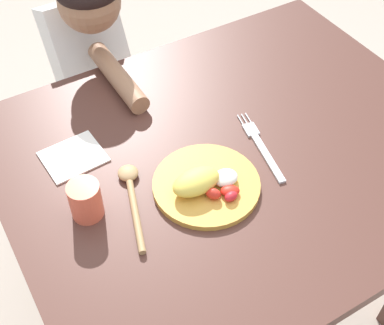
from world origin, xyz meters
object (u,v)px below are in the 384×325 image
Objects in this scene: fork at (261,147)px; drinking_cup at (86,201)px; spoon at (132,193)px; person at (95,102)px; plate at (205,184)px.

drinking_cup is (-0.40, 0.03, 0.04)m from fork.
spoon is 2.73× the size of drinking_cup.
person is (0.22, 0.55, -0.26)m from drinking_cup.
drinking_cup is 0.08× the size of person.
fork is 2.75× the size of drinking_cup.
person reaches higher than drinking_cup.
drinking_cup is at bearing 164.83° from plate.
person reaches higher than spoon.
plate is 0.15m from spoon.
plate is at bearing 114.04° from fork.
plate is 1.01× the size of fork.
drinking_cup reaches higher than spoon.
spoon is at bearing 156.26° from plate.
drinking_cup is at bearing 97.81° from fork.
person reaches higher than plate.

